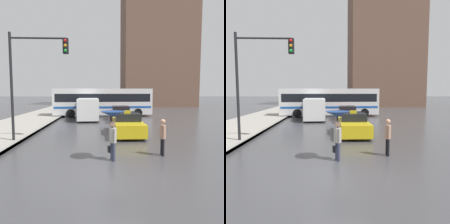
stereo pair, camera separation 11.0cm
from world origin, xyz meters
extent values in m
plane|color=#424244|center=(0.00, 0.00, 0.00)|extent=(300.00, 300.00, 0.00)
cube|color=gold|center=(1.38, 7.33, 0.54)|extent=(1.80, 4.70, 0.76)
cube|color=black|center=(1.38, 7.56, 1.17)|extent=(1.58, 2.11, 0.50)
cylinder|color=black|center=(2.23, 5.87, 0.30)|extent=(0.20, 0.60, 0.60)
cylinder|color=black|center=(0.52, 5.87, 0.30)|extent=(0.20, 0.60, 0.60)
cylinder|color=black|center=(2.23, 8.78, 0.30)|extent=(0.20, 0.60, 0.60)
cylinder|color=black|center=(0.52, 8.78, 0.30)|extent=(0.20, 0.60, 0.60)
cube|color=yellow|center=(1.38, 7.33, 1.50)|extent=(0.44, 0.16, 0.16)
cube|color=maroon|center=(1.53, 14.13, 0.56)|extent=(1.80, 4.42, 0.78)
cube|color=black|center=(1.53, 14.35, 1.21)|extent=(1.58, 1.99, 0.52)
cylinder|color=black|center=(2.39, 12.76, 0.30)|extent=(0.20, 0.60, 0.60)
cylinder|color=black|center=(0.68, 12.76, 0.30)|extent=(0.20, 0.60, 0.60)
cylinder|color=black|center=(2.39, 15.50, 0.30)|extent=(0.20, 0.60, 0.60)
cylinder|color=black|center=(0.68, 15.50, 0.30)|extent=(0.20, 0.60, 0.60)
cube|color=white|center=(-1.71, 15.57, 1.16)|extent=(2.29, 5.87, 2.00)
cube|color=black|center=(-1.71, 15.57, 1.51)|extent=(2.28, 5.41, 0.52)
cube|color=red|center=(-1.71, 15.57, 0.91)|extent=(2.30, 5.64, 0.14)
cylinder|color=black|center=(-0.67, 13.88, 0.32)|extent=(0.23, 0.64, 0.63)
cylinder|color=black|center=(-2.57, 13.79, 0.32)|extent=(0.23, 0.64, 0.63)
cylinder|color=black|center=(-0.84, 17.34, 0.32)|extent=(0.23, 0.64, 0.63)
cylinder|color=black|center=(-2.74, 17.25, 0.32)|extent=(0.23, 0.64, 0.63)
cube|color=silver|center=(-0.20, 18.45, 1.73)|extent=(11.31, 3.32, 2.93)
cube|color=black|center=(-0.20, 18.45, 2.17)|extent=(10.76, 3.30, 0.90)
cube|color=#194C9E|center=(-0.20, 18.45, 1.12)|extent=(10.98, 3.32, 0.24)
cylinder|color=black|center=(3.61, 19.94, 0.48)|extent=(0.98, 0.35, 0.96)
cylinder|color=black|center=(3.78, 17.55, 0.48)|extent=(0.98, 0.35, 0.96)
cylinder|color=black|center=(-3.90, 19.38, 0.48)|extent=(0.98, 0.35, 0.96)
cylinder|color=black|center=(-3.73, 16.99, 0.48)|extent=(0.98, 0.35, 0.96)
cylinder|color=#2D3347|center=(0.18, 1.66, 0.37)|extent=(0.15, 0.15, 0.75)
cylinder|color=#2D3347|center=(0.11, 1.87, 0.37)|extent=(0.15, 0.15, 0.75)
cylinder|color=gray|center=(0.14, 1.76, 1.05)|extent=(0.39, 0.39, 0.59)
sphere|color=tan|center=(0.14, 1.76, 1.50)|extent=(0.22, 0.22, 0.22)
cylinder|color=gray|center=(0.20, 1.57, 1.09)|extent=(0.09, 0.09, 0.50)
cylinder|color=gray|center=(0.08, 1.95, 1.09)|extent=(0.09, 0.09, 0.50)
cone|color=navy|center=(0.14, 1.76, 1.90)|extent=(1.01, 1.01, 0.23)
cylinder|color=black|center=(0.14, 1.76, 1.57)|extent=(0.02, 0.02, 0.66)
cube|color=#262628|center=(0.01, 2.01, 0.41)|extent=(0.15, 0.20, 0.28)
cylinder|color=black|center=(2.36, 2.49, 0.38)|extent=(0.12, 0.12, 0.75)
cylinder|color=black|center=(2.36, 2.27, 0.38)|extent=(0.12, 0.12, 0.75)
cylinder|color=tan|center=(2.36, 2.38, 1.05)|extent=(0.28, 0.28, 0.60)
sphere|color=tan|center=(2.36, 2.38, 1.51)|extent=(0.22, 0.22, 0.22)
cylinder|color=tan|center=(2.37, 2.55, 1.10)|extent=(0.07, 0.07, 0.51)
cylinder|color=tan|center=(2.35, 2.20, 1.10)|extent=(0.07, 0.07, 0.51)
cylinder|color=black|center=(-5.12, 5.05, 2.96)|extent=(0.14, 0.14, 5.93)
cylinder|color=black|center=(-3.66, 5.05, 5.63)|extent=(2.91, 0.10, 0.10)
cube|color=black|center=(-2.21, 5.05, 5.23)|extent=(0.28, 0.28, 0.80)
sphere|color=red|center=(-2.21, 4.89, 5.49)|extent=(0.16, 0.16, 0.16)
sphere|color=orange|center=(-2.21, 4.89, 5.23)|extent=(0.16, 0.16, 0.16)
sphere|color=green|center=(-2.21, 4.89, 4.97)|extent=(0.16, 0.16, 0.16)
cube|color=brown|center=(11.01, 39.18, 16.59)|extent=(13.86, 11.97, 33.17)
camera|label=1|loc=(-0.29, -6.92, 2.77)|focal=35.00mm
camera|label=2|loc=(-0.18, -6.92, 2.77)|focal=35.00mm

